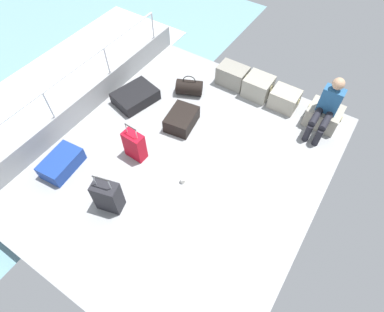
# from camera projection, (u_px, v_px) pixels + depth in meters

# --- Properties ---
(ground_plane) EXTENTS (4.40, 5.20, 0.06)m
(ground_plane) POSITION_uv_depth(u_px,v_px,m) (184.00, 163.00, 5.37)
(ground_plane) COLOR #939699
(gunwale_port) EXTENTS (0.06, 5.20, 0.45)m
(gunwale_port) POSITION_uv_depth(u_px,v_px,m) (87.00, 103.00, 5.87)
(gunwale_port) COLOR #939699
(gunwale_port) RESTS_ON ground_plane
(railing_port) EXTENTS (0.04, 4.20, 1.02)m
(railing_port) POSITION_uv_depth(u_px,v_px,m) (79.00, 79.00, 5.42)
(railing_port) COLOR silver
(railing_port) RESTS_ON ground_plane
(sea_wake) EXTENTS (12.00, 12.00, 0.01)m
(sea_wake) POSITION_uv_depth(u_px,v_px,m) (46.00, 96.00, 6.79)
(sea_wake) COLOR #6B99A8
(sea_wake) RESTS_ON ground_plane
(cargo_crate_0) EXTENTS (0.61, 0.40, 0.39)m
(cargo_crate_0) POSITION_uv_depth(u_px,v_px,m) (232.00, 75.00, 6.38)
(cargo_crate_0) COLOR gray
(cargo_crate_0) RESTS_ON ground_plane
(cargo_crate_1) EXTENTS (0.54, 0.47, 0.41)m
(cargo_crate_1) POSITION_uv_depth(u_px,v_px,m) (258.00, 87.00, 6.17)
(cargo_crate_1) COLOR gray
(cargo_crate_1) RESTS_ON ground_plane
(cargo_crate_2) EXTENTS (0.54, 0.41, 0.36)m
(cargo_crate_2) POSITION_uv_depth(u_px,v_px,m) (284.00, 99.00, 5.99)
(cargo_crate_2) COLOR #9E9989
(cargo_crate_2) RESTS_ON ground_plane
(cargo_crate_3) EXTENTS (0.61, 0.50, 0.36)m
(cargo_crate_3) POSITION_uv_depth(u_px,v_px,m) (323.00, 116.00, 5.73)
(cargo_crate_3) COLOR #9E9989
(cargo_crate_3) RESTS_ON ground_plane
(passenger_seated) EXTENTS (0.34, 0.66, 1.06)m
(passenger_seated) POSITION_uv_depth(u_px,v_px,m) (327.00, 107.00, 5.35)
(passenger_seated) COLOR #26598C
(passenger_seated) RESTS_ON ground_plane
(suitcase_0) EXTENTS (0.76, 0.91, 0.23)m
(suitcase_0) POSITION_uv_depth(u_px,v_px,m) (135.00, 96.00, 6.13)
(suitcase_0) COLOR black
(suitcase_0) RESTS_ON ground_plane
(suitcase_1) EXTENTS (0.36, 0.21, 0.74)m
(suitcase_1) POSITION_uv_depth(u_px,v_px,m) (135.00, 145.00, 5.21)
(suitcase_1) COLOR #B70C1E
(suitcase_1) RESTS_ON ground_plane
(suitcase_2) EXTENTS (0.55, 0.68, 0.28)m
(suitcase_2) POSITION_uv_depth(u_px,v_px,m) (182.00, 119.00, 5.74)
(suitcase_2) COLOR black
(suitcase_2) RESTS_ON ground_plane
(suitcase_3) EXTENTS (0.43, 0.33, 0.78)m
(suitcase_3) POSITION_uv_depth(u_px,v_px,m) (108.00, 196.00, 4.63)
(suitcase_3) COLOR black
(suitcase_3) RESTS_ON ground_plane
(suitcase_4) EXTENTS (0.49, 0.72, 0.26)m
(suitcase_4) POSITION_uv_depth(u_px,v_px,m) (62.00, 163.00, 5.17)
(suitcase_4) COLOR navy
(suitcase_4) RESTS_ON ground_plane
(duffel_bag) EXTENTS (0.58, 0.48, 0.43)m
(duffel_bag) POSITION_uv_depth(u_px,v_px,m) (189.00, 87.00, 6.23)
(duffel_bag) COLOR black
(duffel_bag) RESTS_ON ground_plane
(paper_cup) EXTENTS (0.08, 0.08, 0.10)m
(paper_cup) POSITION_uv_depth(u_px,v_px,m) (183.00, 180.00, 5.07)
(paper_cup) COLOR white
(paper_cup) RESTS_ON ground_plane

